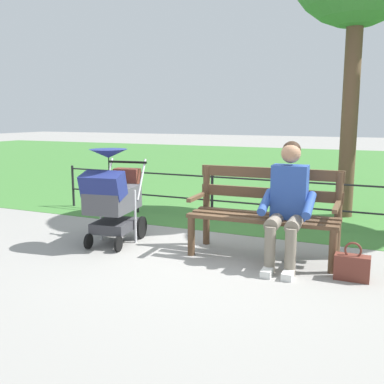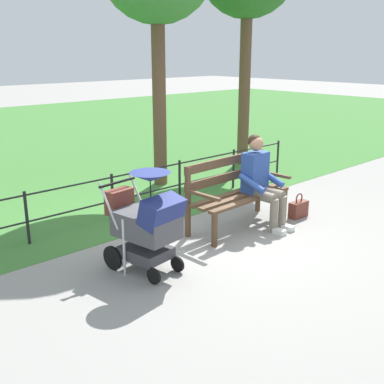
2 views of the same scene
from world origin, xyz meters
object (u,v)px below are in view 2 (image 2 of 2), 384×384
at_px(park_bench, 235,190).
at_px(stroller, 147,221).
at_px(person_on_bench, 261,179).
at_px(handbag, 298,209).

relative_size(park_bench, stroller, 1.41).
xyz_separation_m(person_on_bench, stroller, (2.06, 0.10, -0.08)).
height_order(stroller, handbag, stroller).
relative_size(person_on_bench, stroller, 1.11).
bearing_deg(person_on_bench, handbag, 164.36).
distance_m(park_bench, person_on_bench, 0.39).
distance_m(person_on_bench, handbag, 0.89).
relative_size(stroller, handbag, 3.11).
bearing_deg(park_bench, handbag, 156.72).
xyz_separation_m(stroller, handbag, (-2.73, 0.09, -0.47)).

